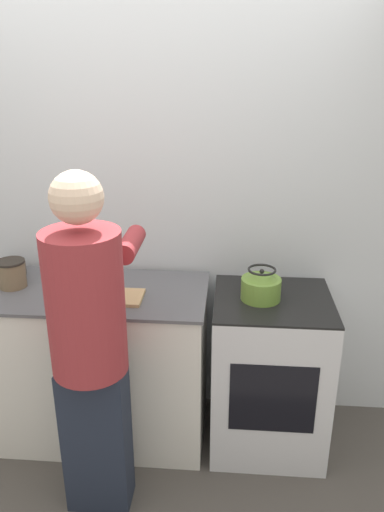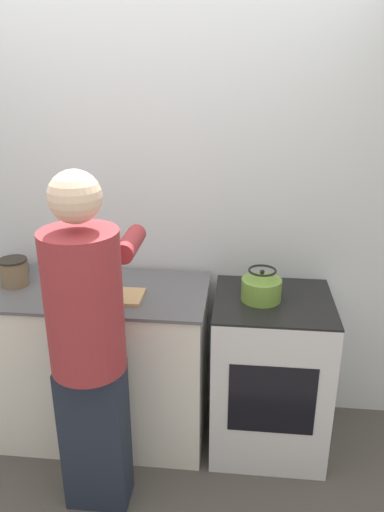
{
  "view_description": "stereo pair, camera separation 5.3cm",
  "coord_description": "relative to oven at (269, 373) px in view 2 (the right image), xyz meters",
  "views": [
    {
      "loc": [
        0.48,
        -2.09,
        2.08
      ],
      "look_at": [
        0.29,
        0.2,
        1.17
      ],
      "focal_mm": 35.0,
      "sensor_mm": 36.0,
      "label": 1
    },
    {
      "loc": [
        0.53,
        -2.09,
        2.08
      ],
      "look_at": [
        0.29,
        0.2,
        1.17
      ],
      "focal_mm": 35.0,
      "sensor_mm": 36.0,
      "label": 2
    }
  ],
  "objects": [
    {
      "name": "counter",
      "position": [
        -1.06,
        0.0,
        0.01
      ],
      "size": [
        1.41,
        0.61,
        0.92
      ],
      "color": "silver",
      "rests_on": "ground_plane"
    },
    {
      "name": "wall_back",
      "position": [
        -0.72,
        0.36,
        0.84
      ],
      "size": [
        8.0,
        0.05,
        2.6
      ],
      "color": "silver",
      "rests_on": "ground_plane"
    },
    {
      "name": "cutting_board",
      "position": [
        -0.88,
        -0.09,
        0.48
      ],
      "size": [
        0.39,
        0.2,
        0.02
      ],
      "color": "tan",
      "rests_on": "counter"
    },
    {
      "name": "knife",
      "position": [
        -0.88,
        -0.1,
        0.49
      ],
      "size": [
        0.22,
        0.12,
        0.01
      ],
      "rotation": [
        0.0,
        0.0,
        -0.42
      ],
      "color": "silver",
      "rests_on": "cutting_board"
    },
    {
      "name": "canister_jar",
      "position": [
        -1.42,
        0.01,
        0.54
      ],
      "size": [
        0.15,
        0.15,
        0.15
      ],
      "color": "#756047",
      "rests_on": "counter"
    },
    {
      "name": "person",
      "position": [
        -0.85,
        -0.5,
        0.46
      ],
      "size": [
        0.38,
        0.62,
        1.69
      ],
      "color": "#1F2635",
      "rests_on": "ground_plane"
    },
    {
      "name": "bowl_prep",
      "position": [
        -1.48,
        0.17,
        0.5
      ],
      "size": [
        0.15,
        0.15,
        0.07
      ],
      "color": "brown",
      "rests_on": "counter"
    },
    {
      "name": "kettle",
      "position": [
        -0.07,
        -0.0,
        0.53
      ],
      "size": [
        0.21,
        0.21,
        0.17
      ],
      "color": "olive",
      "rests_on": "oven"
    },
    {
      "name": "oven",
      "position": [
        0.0,
        0.0,
        0.0
      ],
      "size": [
        0.62,
        0.58,
        0.91
      ],
      "color": "silver",
      "rests_on": "ground_plane"
    },
    {
      "name": "ground_plane",
      "position": [
        -0.72,
        -0.29,
        -0.46
      ],
      "size": [
        12.0,
        12.0,
        0.0
      ],
      "primitive_type": "plane",
      "color": "#4C4742"
    }
  ]
}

